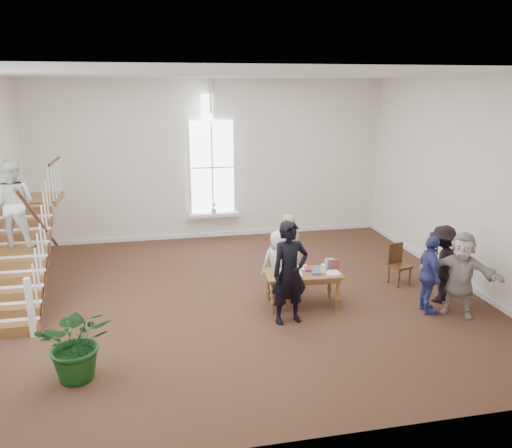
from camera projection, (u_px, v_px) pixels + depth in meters
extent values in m
plane|color=#412719|center=(239.00, 297.00, 10.49)|extent=(10.00, 10.00, 0.00)
plane|color=silver|center=(212.00, 160.00, 14.14)|extent=(10.00, 0.00, 10.00)
plane|color=silver|center=(304.00, 272.00, 5.64)|extent=(10.00, 0.00, 10.00)
plane|color=silver|center=(464.00, 183.00, 10.86)|extent=(0.00, 9.00, 9.00)
plane|color=white|center=(237.00, 74.00, 9.29)|extent=(10.00, 10.00, 0.00)
cube|color=white|center=(214.00, 215.00, 14.38)|extent=(1.45, 0.28, 0.10)
plane|color=white|center=(212.00, 168.00, 14.14)|extent=(2.60, 0.00, 2.60)
plane|color=white|center=(211.00, 110.00, 13.71)|extent=(0.60, 0.60, 0.85)
cube|color=white|center=(214.00, 234.00, 14.70)|extent=(10.00, 0.04, 0.12)
imported|color=pink|center=(214.00, 208.00, 14.30)|extent=(0.17, 0.17, 0.30)
cube|color=brown|center=(6.00, 330.00, 8.87)|extent=(1.10, 0.30, 0.20)
cube|color=brown|center=(9.00, 312.00, 9.10)|extent=(1.10, 0.30, 0.20)
cube|color=brown|center=(12.00, 296.00, 9.33)|extent=(1.10, 0.30, 0.20)
cube|color=brown|center=(15.00, 280.00, 9.56)|extent=(1.10, 0.30, 0.20)
cube|color=brown|center=(17.00, 265.00, 9.79)|extent=(1.10, 0.30, 0.20)
cube|color=brown|center=(20.00, 250.00, 10.02)|extent=(1.10, 0.30, 0.20)
cube|color=brown|center=(22.00, 236.00, 10.25)|extent=(1.10, 0.30, 0.20)
cube|color=brown|center=(24.00, 223.00, 10.48)|extent=(1.10, 0.30, 0.20)
cube|color=brown|center=(27.00, 211.00, 10.71)|extent=(1.10, 0.30, 0.20)
cube|color=brown|center=(35.00, 200.00, 11.55)|extent=(1.10, 1.20, 0.12)
cube|color=white|center=(30.00, 308.00, 8.70)|extent=(0.10, 0.10, 1.10)
cylinder|color=#3D2010|center=(39.00, 222.00, 9.66)|extent=(0.07, 2.74, 1.86)
imported|color=silver|center=(13.00, 204.00, 9.76)|extent=(0.94, 0.79, 1.72)
cube|color=brown|center=(303.00, 274.00, 9.92)|extent=(1.54, 0.84, 0.05)
cube|color=brown|center=(303.00, 277.00, 9.94)|extent=(1.41, 0.71, 0.10)
cylinder|color=brown|center=(273.00, 298.00, 9.67)|extent=(0.07, 0.07, 0.65)
cylinder|color=brown|center=(337.00, 294.00, 9.85)|extent=(0.07, 0.07, 0.65)
cylinder|color=brown|center=(268.00, 287.00, 10.19)|extent=(0.07, 0.07, 0.65)
cylinder|color=brown|center=(330.00, 283.00, 10.37)|extent=(0.07, 0.07, 0.65)
cube|color=silver|center=(289.00, 275.00, 9.70)|extent=(0.23, 0.28, 0.05)
cube|color=beige|center=(287.00, 271.00, 9.95)|extent=(0.27, 0.27, 0.04)
cube|color=tan|center=(322.00, 271.00, 9.97)|extent=(0.24, 0.30, 0.03)
cube|color=silver|center=(334.00, 273.00, 9.81)|extent=(0.22, 0.28, 0.05)
cube|color=#4C5972|center=(316.00, 272.00, 9.86)|extent=(0.21, 0.26, 0.05)
cube|color=maroon|center=(309.00, 269.00, 10.04)|extent=(0.21, 0.25, 0.05)
cube|color=white|center=(293.00, 276.00, 9.71)|extent=(0.21, 0.26, 0.03)
cube|color=#BFB299|center=(290.00, 277.00, 9.63)|extent=(0.23, 0.27, 0.02)
cube|color=silver|center=(297.00, 275.00, 9.73)|extent=(0.27, 0.33, 0.05)
cube|color=beige|center=(297.00, 275.00, 9.73)|extent=(0.20, 0.30, 0.04)
cube|color=tan|center=(317.00, 270.00, 10.03)|extent=(0.25, 0.24, 0.04)
cube|color=silver|center=(304.00, 268.00, 10.14)|extent=(0.21, 0.32, 0.03)
cube|color=#4C5972|center=(315.00, 269.00, 10.04)|extent=(0.27, 0.30, 0.05)
cube|color=maroon|center=(293.00, 269.00, 10.07)|extent=(0.15, 0.24, 0.04)
cube|color=white|center=(328.00, 266.00, 10.20)|extent=(0.27, 0.25, 0.06)
cube|color=#BFB299|center=(300.00, 268.00, 10.12)|extent=(0.19, 0.27, 0.02)
cube|color=silver|center=(332.00, 274.00, 9.76)|extent=(0.26, 0.24, 0.05)
cube|color=beige|center=(290.00, 277.00, 9.65)|extent=(0.18, 0.20, 0.04)
imported|color=black|center=(290.00, 273.00, 9.14)|extent=(0.78, 0.58, 1.95)
imported|color=silver|center=(278.00, 263.00, 10.41)|extent=(0.69, 0.45, 1.41)
imported|color=#FAF69C|center=(286.00, 250.00, 10.91)|extent=(0.88, 0.74, 1.63)
imported|color=#383C87|center=(430.00, 275.00, 9.59)|extent=(0.52, 0.96, 1.56)
imported|color=black|center=(441.00, 264.00, 10.11)|extent=(1.19, 1.08, 1.61)
imported|color=#B5ACA3|center=(460.00, 274.00, 9.49)|extent=(1.50, 1.35, 1.66)
imported|color=#133B14|center=(77.00, 342.00, 7.44)|extent=(1.09, 0.95, 1.20)
cube|color=#3D2010|center=(400.00, 266.00, 11.06)|extent=(0.49, 0.49, 0.05)
cube|color=#3D2010|center=(395.00, 253.00, 11.15)|extent=(0.39, 0.14, 0.47)
cylinder|color=#3D2010|center=(399.00, 279.00, 10.92)|extent=(0.04, 0.04, 0.41)
cylinder|color=#3D2010|center=(410.00, 276.00, 11.05)|extent=(0.04, 0.04, 0.41)
cylinder|color=#3D2010|center=(389.00, 274.00, 11.19)|extent=(0.04, 0.04, 0.41)
cylinder|color=#3D2010|center=(400.00, 272.00, 11.33)|extent=(0.04, 0.04, 0.41)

